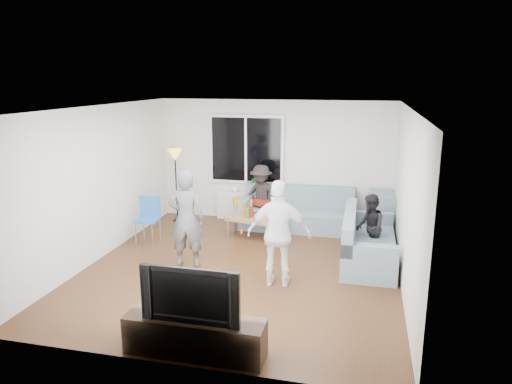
% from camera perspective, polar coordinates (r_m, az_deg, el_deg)
% --- Properties ---
extents(floor, '(5.00, 5.50, 0.04)m').
position_cam_1_polar(floor, '(7.83, -1.74, -9.34)').
color(floor, '#56351C').
rests_on(floor, ground).
extents(ceiling, '(5.00, 5.50, 0.04)m').
position_cam_1_polar(ceiling, '(7.21, -1.89, 10.34)').
color(ceiling, white).
rests_on(ceiling, ground).
extents(wall_back, '(5.00, 0.04, 2.60)m').
position_cam_1_polar(wall_back, '(10.06, 2.27, 3.72)').
color(wall_back, silver).
rests_on(wall_back, ground).
extents(wall_front, '(5.00, 0.04, 2.60)m').
position_cam_1_polar(wall_front, '(4.90, -10.25, -7.35)').
color(wall_front, silver).
rests_on(wall_front, ground).
extents(wall_left, '(0.04, 5.50, 2.60)m').
position_cam_1_polar(wall_left, '(8.41, -18.65, 1.01)').
color(wall_left, silver).
rests_on(wall_left, ground).
extents(wall_right, '(0.04, 5.50, 2.60)m').
position_cam_1_polar(wall_right, '(7.20, 17.96, -0.99)').
color(wall_right, silver).
rests_on(wall_right, ground).
extents(window_frame, '(1.62, 0.06, 1.47)m').
position_cam_1_polar(window_frame, '(10.07, -1.17, 5.18)').
color(window_frame, white).
rests_on(window_frame, wall_back).
extents(window_glass, '(1.50, 0.02, 1.35)m').
position_cam_1_polar(window_glass, '(10.03, -1.23, 5.15)').
color(window_glass, black).
rests_on(window_glass, window_frame).
extents(window_mullion, '(0.05, 0.03, 1.35)m').
position_cam_1_polar(window_mullion, '(10.02, -1.24, 5.14)').
color(window_mullion, white).
rests_on(window_mullion, window_frame).
extents(radiator, '(1.30, 0.12, 0.62)m').
position_cam_1_polar(radiator, '(10.29, -1.19, -1.70)').
color(radiator, silver).
rests_on(radiator, floor).
extents(potted_plant, '(0.19, 0.15, 0.34)m').
position_cam_1_polar(potted_plant, '(10.10, -0.32, 0.83)').
color(potted_plant, '#295D25').
rests_on(potted_plant, radiator).
extents(vase, '(0.19, 0.19, 0.16)m').
position_cam_1_polar(vase, '(10.22, -2.54, 0.45)').
color(vase, white).
rests_on(vase, radiator).
extents(sofa_back_section, '(2.30, 0.85, 0.85)m').
position_cam_1_polar(sofa_back_section, '(9.68, 4.99, -2.04)').
color(sofa_back_section, slate).
rests_on(sofa_back_section, floor).
extents(sofa_right_section, '(2.00, 0.85, 0.85)m').
position_cam_1_polar(sofa_right_section, '(8.16, 13.59, -5.41)').
color(sofa_right_section, slate).
rests_on(sofa_right_section, floor).
extents(sofa_corner, '(0.85, 0.85, 0.85)m').
position_cam_1_polar(sofa_corner, '(9.61, 15.93, -2.65)').
color(sofa_corner, slate).
rests_on(sofa_corner, floor).
extents(cushion_yellow, '(0.47, 0.44, 0.14)m').
position_cam_1_polar(cushion_yellow, '(9.86, -1.66, -1.18)').
color(cushion_yellow, gold).
rests_on(cushion_yellow, sofa_back_section).
extents(cushion_red, '(0.44, 0.41, 0.13)m').
position_cam_1_polar(cushion_red, '(9.83, 0.94, -1.22)').
color(cushion_red, maroon).
rests_on(cushion_red, sofa_back_section).
extents(coffee_table, '(1.20, 0.80, 0.40)m').
position_cam_1_polar(coffee_table, '(9.22, 0.04, -4.25)').
color(coffee_table, '#9B754B').
rests_on(coffee_table, floor).
extents(pitcher, '(0.17, 0.17, 0.17)m').
position_cam_1_polar(pitcher, '(9.15, -0.84, -2.52)').
color(pitcher, maroon).
rests_on(pitcher, coffee_table).
extents(side_chair, '(0.44, 0.44, 0.86)m').
position_cam_1_polar(side_chair, '(9.08, -13.04, -3.38)').
color(side_chair, '#2863AE').
rests_on(side_chair, floor).
extents(floor_lamp, '(0.32, 0.32, 1.56)m').
position_cam_1_polar(floor_lamp, '(10.25, -9.66, 0.76)').
color(floor_lamp, yellow).
rests_on(floor_lamp, floor).
extents(player_left, '(0.65, 0.48, 1.62)m').
position_cam_1_polar(player_left, '(7.73, -8.46, -3.23)').
color(player_left, '#515156').
rests_on(player_left, floor).
extents(player_right, '(0.97, 0.47, 1.61)m').
position_cam_1_polar(player_right, '(6.95, 2.83, -5.09)').
color(player_right, white).
rests_on(player_right, floor).
extents(spectator_right, '(0.53, 0.63, 1.14)m').
position_cam_1_polar(spectator_right, '(8.22, 13.64, -4.18)').
color(spectator_right, black).
rests_on(spectator_right, floor).
extents(spectator_back, '(0.93, 0.67, 1.30)m').
position_cam_1_polar(spectator_back, '(9.78, 0.61, -0.45)').
color(spectator_back, black).
rests_on(spectator_back, floor).
extents(tv_console, '(1.60, 0.40, 0.44)m').
position_cam_1_polar(tv_console, '(5.56, -7.43, -16.96)').
color(tv_console, '#34271A').
rests_on(tv_console, floor).
extents(television, '(1.12, 0.15, 0.64)m').
position_cam_1_polar(television, '(5.30, -7.61, -11.91)').
color(television, black).
rests_on(television, tv_console).
extents(bottle_b, '(0.08, 0.08, 0.21)m').
position_cam_1_polar(bottle_b, '(9.05, -1.11, -2.59)').
color(bottle_b, '#2D8117').
rests_on(bottle_b, coffee_table).
extents(bottle_a, '(0.07, 0.07, 0.24)m').
position_cam_1_polar(bottle_a, '(9.28, -1.46, -2.07)').
color(bottle_a, '#B9630A').
rests_on(bottle_a, coffee_table).
extents(bottle_c, '(0.07, 0.07, 0.19)m').
position_cam_1_polar(bottle_c, '(9.29, 0.83, -2.19)').
color(bottle_c, '#330E0B').
rests_on(bottle_c, coffee_table).
extents(bottle_e, '(0.07, 0.07, 0.20)m').
position_cam_1_polar(bottle_e, '(9.16, 2.02, -2.43)').
color(bottle_e, black).
rests_on(bottle_e, coffee_table).
extents(bottle_d, '(0.07, 0.07, 0.23)m').
position_cam_1_polar(bottle_d, '(9.00, 1.28, -2.59)').
color(bottle_d, orange).
rests_on(bottle_d, coffee_table).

